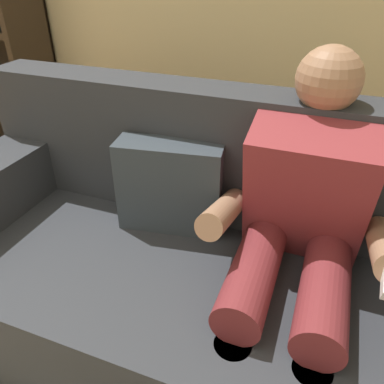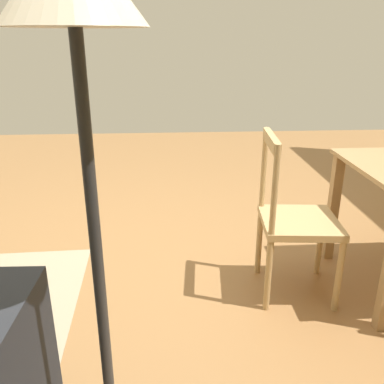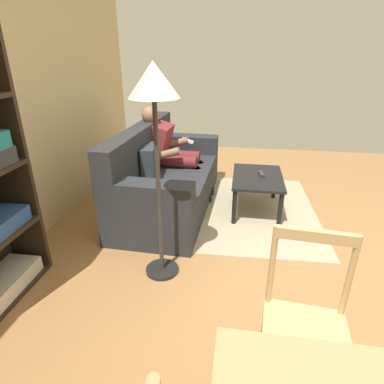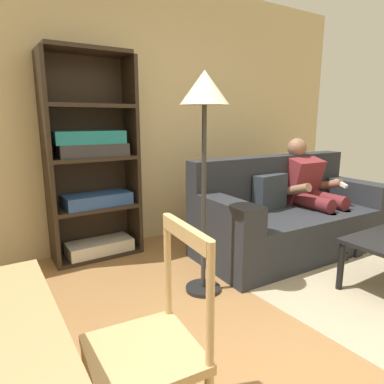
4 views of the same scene
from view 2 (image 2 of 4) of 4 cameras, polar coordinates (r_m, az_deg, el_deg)
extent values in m
plane|color=#9E7042|center=(2.69, -5.25, -11.32)|extent=(8.26, 8.26, 0.00)
cube|color=tan|center=(2.86, 19.03, -2.10)|extent=(0.06, 0.06, 0.73)
cube|color=tan|center=(2.40, 14.73, -4.07)|extent=(0.45, 0.45, 0.04)
cylinder|color=tan|center=(2.39, 19.75, -10.81)|extent=(0.04, 0.04, 0.45)
cylinder|color=tan|center=(2.70, 17.37, -6.64)|extent=(0.04, 0.04, 0.45)
cylinder|color=tan|center=(2.30, 10.56, -11.16)|extent=(0.04, 0.04, 0.45)
cylinder|color=tan|center=(2.62, 9.31, -6.78)|extent=(0.04, 0.04, 0.45)
cylinder|color=tan|center=(2.09, 11.40, -0.09)|extent=(0.03, 0.03, 0.50)
cylinder|color=tan|center=(2.44, 9.95, 3.09)|extent=(0.03, 0.03, 0.50)
cube|color=tan|center=(2.20, 11.00, 7.01)|extent=(0.07, 0.38, 0.06)
cylinder|color=#333333|center=(1.30, -12.73, -12.44)|extent=(0.04, 0.04, 1.45)
camera|label=1|loc=(2.58, -49.54, 12.67)|focal=35.71mm
camera|label=3|loc=(2.60, 49.58, 20.96)|focal=29.76mm
camera|label=4|loc=(3.37, 18.22, 18.52)|focal=31.68mm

